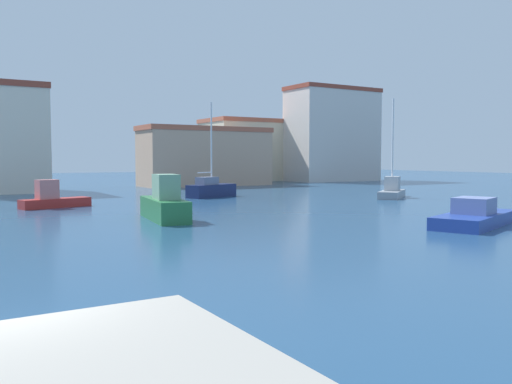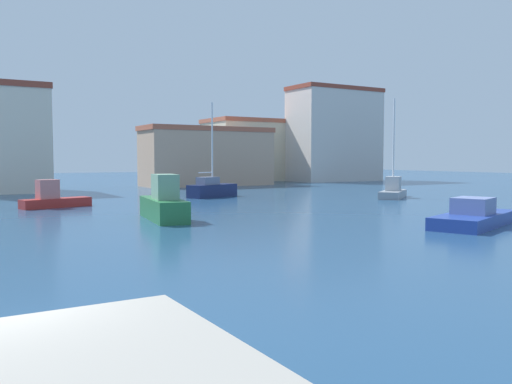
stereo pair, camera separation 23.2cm
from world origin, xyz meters
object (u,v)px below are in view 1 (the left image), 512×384
motorboat_red_behind_lamppost (53,199)px  motorboat_blue_near_pier (475,217)px  motorboat_green_inner_mooring (165,204)px  sailboat_grey_distant_east (392,190)px  sailboat_navy_center_channel (211,189)px

motorboat_red_behind_lamppost → motorboat_blue_near_pier: bearing=-52.5°
motorboat_green_inner_mooring → sailboat_grey_distant_east: bearing=13.3°
motorboat_green_inner_mooring → sailboat_grey_distant_east: 20.00m
motorboat_red_behind_lamppost → motorboat_blue_near_pier: size_ratio=0.67×
motorboat_red_behind_lamppost → sailboat_grey_distant_east: (22.75, -4.59, 0.04)m
motorboat_blue_near_pier → sailboat_grey_distant_east: bearing=56.8°
sailboat_navy_center_channel → motorboat_blue_near_pier: (2.25, -20.88, -0.23)m
motorboat_green_inner_mooring → motorboat_blue_near_pier: (10.62, -8.93, -0.34)m
motorboat_blue_near_pier → motorboat_red_behind_lamppost: bearing=127.5°
sailboat_navy_center_channel → motorboat_green_inner_mooring: 14.60m
motorboat_red_behind_lamppost → sailboat_navy_center_channel: bearing=13.4°
sailboat_navy_center_channel → motorboat_blue_near_pier: bearing=-83.8°
sailboat_navy_center_channel → motorboat_red_behind_lamppost: (-11.66, -2.78, -0.11)m
motorboat_red_behind_lamppost → motorboat_green_inner_mooring: bearing=-70.3°
motorboat_red_behind_lamppost → motorboat_blue_near_pier: 22.84m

